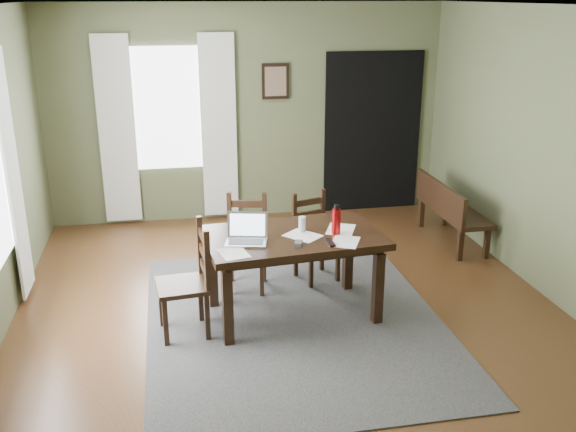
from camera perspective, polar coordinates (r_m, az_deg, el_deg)
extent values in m
cube|color=#492C16|center=(5.85, 0.56, -9.37)|extent=(5.00, 6.00, 0.01)
cube|color=#565D3D|center=(8.22, -3.58, 9.07)|extent=(5.00, 0.02, 2.70)
cube|color=#565D3D|center=(2.69, 13.72, -13.75)|extent=(5.00, 0.02, 2.70)
cube|color=#565D3D|center=(6.31, 23.54, 4.39)|extent=(0.02, 6.00, 2.70)
cube|color=white|center=(5.14, 0.66, 18.19)|extent=(5.00, 6.00, 0.02)
cube|color=#3A3A3A|center=(5.84, 0.56, -9.27)|extent=(2.60, 3.20, 0.01)
cube|color=black|center=(5.65, 0.47, -1.93)|extent=(1.63, 1.07, 0.06)
cube|color=black|center=(5.67, 0.46, -2.46)|extent=(1.45, 0.89, 0.05)
cube|color=black|center=(5.35, -5.38, -8.11)|extent=(0.09, 0.09, 0.66)
cube|color=black|center=(6.00, -6.72, -5.04)|extent=(0.09, 0.09, 0.66)
cube|color=black|center=(5.72, 7.99, -6.34)|extent=(0.09, 0.09, 0.66)
cube|color=black|center=(6.33, 5.35, -3.66)|extent=(0.09, 0.09, 0.66)
cube|color=black|center=(5.52, -9.37, -6.14)|extent=(0.47, 0.47, 0.04)
cube|color=black|center=(5.76, -11.21, -7.67)|extent=(0.04, 0.04, 0.42)
cube|color=black|center=(5.80, -7.77, -7.31)|extent=(0.04, 0.04, 0.42)
cube|color=black|center=(5.45, -10.83, -9.27)|extent=(0.04, 0.04, 0.42)
cube|color=black|center=(5.49, -7.18, -8.87)|extent=(0.04, 0.04, 0.42)
cube|color=black|center=(5.60, -7.81, -2.60)|extent=(0.05, 0.05, 0.53)
cube|color=black|center=(5.27, -7.17, -4.03)|extent=(0.05, 0.05, 0.53)
cube|color=black|center=(5.49, -7.44, -4.67)|extent=(0.06, 0.32, 0.07)
cube|color=black|center=(5.43, -7.50, -3.29)|extent=(0.06, 0.32, 0.07)
cube|color=black|center=(5.38, -7.56, -1.88)|extent=(0.06, 0.32, 0.07)
cube|color=black|center=(6.28, -3.76, -2.93)|extent=(0.49, 0.49, 0.04)
cube|color=black|center=(6.23, -5.39, -5.35)|extent=(0.05, 0.05, 0.40)
cube|color=black|center=(6.53, -5.03, -4.14)|extent=(0.05, 0.05, 0.40)
cube|color=black|center=(6.20, -2.33, -5.41)|extent=(0.05, 0.05, 0.40)
cube|color=black|center=(6.50, -2.12, -4.19)|extent=(0.05, 0.05, 0.40)
cube|color=black|center=(6.37, -5.22, -0.08)|extent=(0.05, 0.05, 0.51)
cube|color=black|center=(6.34, -2.07, -0.11)|extent=(0.05, 0.05, 0.51)
cube|color=black|center=(6.40, -3.62, -1.25)|extent=(0.30, 0.09, 0.07)
cube|color=black|center=(6.36, -3.65, -0.10)|extent=(0.30, 0.09, 0.07)
cube|color=black|center=(6.31, -3.68, 1.07)|extent=(0.30, 0.09, 0.07)
cube|color=black|center=(6.49, 2.59, -2.35)|extent=(0.49, 0.49, 0.04)
cube|color=black|center=(6.37, 2.06, -4.79)|extent=(0.05, 0.05, 0.38)
cube|color=black|center=(6.62, 0.70, -3.82)|extent=(0.05, 0.05, 0.38)
cube|color=black|center=(6.52, 4.45, -4.25)|extent=(0.05, 0.05, 0.38)
cube|color=black|center=(6.77, 3.03, -3.32)|extent=(0.05, 0.05, 0.38)
cube|color=black|center=(6.47, 0.56, -0.05)|extent=(0.05, 0.05, 0.48)
cube|color=black|center=(6.63, 3.09, 0.40)|extent=(0.05, 0.05, 0.48)
cube|color=black|center=(6.59, 1.83, -0.89)|extent=(0.28, 0.11, 0.06)
cube|color=black|center=(6.55, 1.84, 0.18)|extent=(0.28, 0.11, 0.06)
cube|color=black|center=(6.51, 1.85, 1.25)|extent=(0.28, 0.11, 0.06)
cube|color=black|center=(7.74, 14.51, 0.49)|extent=(0.42, 1.30, 0.06)
cube|color=black|center=(7.42, 17.26, -2.31)|extent=(0.06, 0.06, 0.36)
cube|color=black|center=(7.28, 15.06, -2.51)|extent=(0.06, 0.06, 0.36)
cube|color=black|center=(8.35, 13.79, 0.40)|extent=(0.06, 0.06, 0.36)
cube|color=black|center=(8.23, 11.79, 0.27)|extent=(0.06, 0.06, 0.36)
cube|color=black|center=(7.61, 13.36, 1.73)|extent=(0.05, 1.30, 0.31)
cube|color=#B7B7BC|center=(5.45, -3.73, -2.34)|extent=(0.39, 0.31, 0.02)
cube|color=#B7B7BC|center=(5.52, -3.61, -0.76)|extent=(0.35, 0.14, 0.22)
cube|color=silver|center=(5.51, -3.62, -0.79)|extent=(0.30, 0.11, 0.19)
cube|color=#3F3F42|center=(5.43, -3.74, -2.29)|extent=(0.32, 0.20, 0.00)
cube|color=#3F3F42|center=(5.39, 0.94, -2.46)|extent=(0.09, 0.11, 0.03)
cube|color=black|center=(5.44, 3.77, -2.37)|extent=(0.05, 0.18, 0.02)
cylinder|color=silver|center=(5.68, 1.26, -0.74)|extent=(0.07, 0.07, 0.14)
cylinder|color=#A40C0E|center=(5.62, 4.31, -0.49)|extent=(0.08, 0.08, 0.23)
cylinder|color=black|center=(5.58, 4.34, 0.82)|extent=(0.05, 0.05, 0.04)
cube|color=white|center=(5.25, -4.86, -3.30)|extent=(0.27, 0.32, 0.00)
cube|color=white|center=(5.49, 5.11, -2.30)|extent=(0.32, 0.36, 0.00)
cube|color=white|center=(5.60, 1.32, -1.76)|extent=(0.37, 0.38, 0.00)
cube|color=white|center=(5.77, 4.71, -1.19)|extent=(0.34, 0.37, 0.00)
cube|color=white|center=(8.11, -10.68, 9.36)|extent=(1.00, 0.01, 1.50)
cube|color=silver|center=(6.42, -23.28, 3.26)|extent=(0.03, 0.48, 2.30)
cube|color=silver|center=(8.15, -14.96, 7.29)|extent=(0.44, 0.03, 2.30)
cube|color=silver|center=(8.16, -6.18, 7.83)|extent=(0.44, 0.03, 2.30)
cube|color=black|center=(8.19, -1.13, 11.88)|extent=(0.34, 0.03, 0.44)
cube|color=brown|center=(8.17, -1.11, 11.87)|extent=(0.27, 0.01, 0.36)
cube|color=black|center=(8.61, 7.52, 7.37)|extent=(1.30, 0.03, 2.10)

